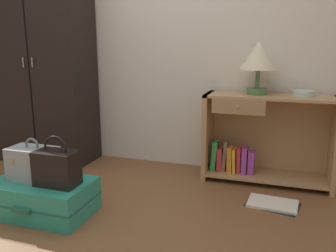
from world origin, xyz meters
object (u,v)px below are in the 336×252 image
object	(u,v)px
train_case	(34,164)
wardrobe	(44,61)
suitcase_large	(43,197)
handbag	(57,168)
bowl	(303,93)
table_lamp	(259,58)
bookshelf	(263,139)
open_book_on_floor	(273,204)

from	to	relation	value
train_case	wardrobe	bearing A→B (deg)	121.66
suitcase_large	train_case	distance (m)	0.24
train_case	handbag	size ratio (longest dim) A/B	0.98
bowl	suitcase_large	size ratio (longest dim) A/B	0.25
suitcase_large	handbag	size ratio (longest dim) A/B	2.04
wardrobe	table_lamp	xyz separation A→B (m)	(2.04, 0.07, 0.06)
bookshelf	suitcase_large	distance (m)	1.81
wardrobe	handbag	world-z (taller)	wardrobe
suitcase_large	handbag	world-z (taller)	handbag
bowl	wardrobe	bearing A→B (deg)	-178.21
train_case	open_book_on_floor	size ratio (longest dim) A/B	0.81
wardrobe	table_lamp	bearing A→B (deg)	1.88
bowl	bookshelf	bearing A→B (deg)	-176.31
train_case	handbag	distance (m)	0.21
wardrobe	train_case	world-z (taller)	wardrobe
bowl	handbag	bearing A→B (deg)	-143.48
open_book_on_floor	bookshelf	bearing A→B (deg)	104.10
wardrobe	handbag	xyz separation A→B (m)	(0.85, -1.08, -0.64)
train_case	open_book_on_floor	distance (m)	1.74
suitcase_large	open_book_on_floor	distance (m)	1.66
bookshelf	train_case	size ratio (longest dim) A/B	3.20
table_lamp	handbag	size ratio (longest dim) A/B	1.28
bookshelf	open_book_on_floor	world-z (taller)	bookshelf
train_case	handbag	xyz separation A→B (m)	(0.21, -0.03, 0.01)
wardrobe	bookshelf	world-z (taller)	wardrobe
table_lamp	open_book_on_floor	world-z (taller)	table_lamp
wardrobe	open_book_on_floor	bearing A→B (deg)	-10.78
bowl	handbag	world-z (taller)	bowl
suitcase_large	handbag	bearing A→B (deg)	-8.13
wardrobe	open_book_on_floor	xyz separation A→B (m)	(2.24, -0.43, -0.99)
suitcase_large	handbag	distance (m)	0.29
bookshelf	suitcase_large	bearing A→B (deg)	-141.80
train_case	handbag	world-z (taller)	handbag
bookshelf	handbag	distance (m)	1.69
table_lamp	handbag	world-z (taller)	table_lamp
bookshelf	open_book_on_floor	xyz separation A→B (m)	(0.12, -0.48, -0.36)
suitcase_large	table_lamp	bearing A→B (deg)	39.93
wardrobe	train_case	distance (m)	1.38
wardrobe	table_lamp	distance (m)	2.04
bookshelf	train_case	world-z (taller)	bookshelf
suitcase_large	open_book_on_floor	size ratio (longest dim) A/B	1.68
bookshelf	wardrobe	bearing A→B (deg)	-178.48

